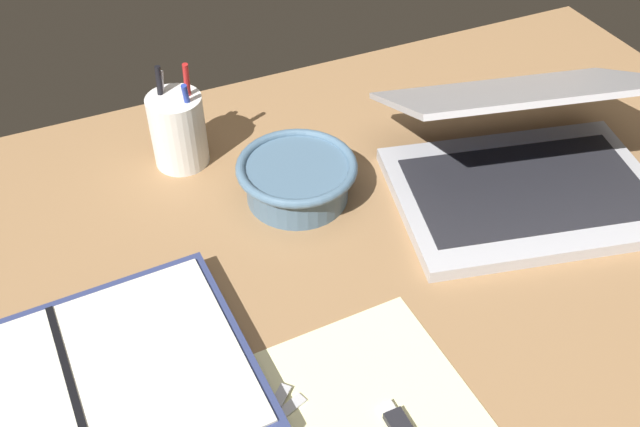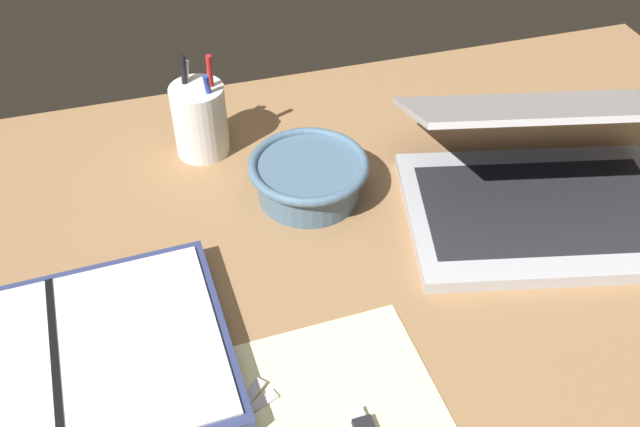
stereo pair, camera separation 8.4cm
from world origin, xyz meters
TOP-DOWN VIEW (x-y plane):
  - desk_top at (0.00, 0.00)cm, footprint 140.00×100.00cm
  - laptop at (28.62, 8.83)cm, footprint 40.97×37.35cm
  - bowl at (-0.22, 19.39)cm, footprint 16.13×16.13cm
  - pen_cup at (-12.06, 33.42)cm, footprint 7.67×7.67cm
  - planner at (-33.05, -1.96)cm, footprint 36.87×27.77cm
  - paper_sheet_front at (-6.22, -16.08)cm, footprint 22.56×27.69cm

SIDE VIEW (x-z plane):
  - desk_top at x=0.00cm, z-range 0.00..2.00cm
  - paper_sheet_front at x=-6.22cm, z-range 2.00..2.16cm
  - planner at x=-33.05cm, z-range 1.91..5.06cm
  - bowl at x=-0.22cm, z-range 2.34..8.17cm
  - laptop at x=28.62cm, z-range -2.24..16.53cm
  - pen_cup at x=-12.06cm, z-range -0.36..15.24cm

